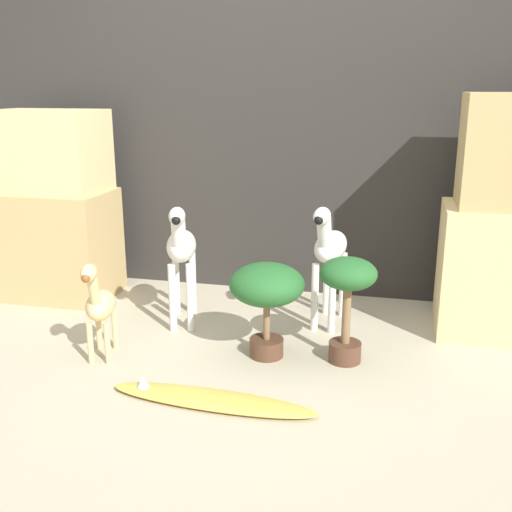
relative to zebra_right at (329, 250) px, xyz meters
The scene contains 9 objects.
ground_plane 0.97m from the zebra_right, 118.36° to the right, with size 14.00×14.00×0.00m, color #B2A88E.
wall_back 0.97m from the zebra_right, 125.03° to the left, with size 6.40×0.08×2.20m.
rock_pillar_left 1.80m from the zebra_right, behind, with size 0.73×0.49×1.20m.
zebra_right is the anchor object (origin of this frame).
zebra_left 0.84m from the zebra_right, 167.44° to the right, with size 0.27×0.52×0.73m.
giraffe_figurine 1.29m from the zebra_right, 146.24° to the right, with size 0.20×0.39×0.54m.
potted_palm_front 0.48m from the zebra_right, 72.43° to the right, with size 0.28×0.28×0.54m.
potted_palm_back 0.56m from the zebra_right, 117.34° to the right, with size 0.38×0.38×0.49m.
surfboard 1.17m from the zebra_right, 110.89° to the right, with size 0.95×0.22×0.08m.
Camera 1 is at (0.76, -2.50, 1.34)m, focal length 42.00 mm.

